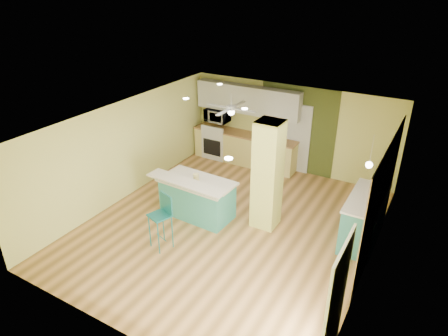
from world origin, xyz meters
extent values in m
cube|color=brown|center=(0.00, 0.00, -0.01)|extent=(6.00, 7.00, 0.01)
cube|color=white|center=(0.00, 0.00, 2.50)|extent=(6.00, 7.00, 0.01)
cube|color=#E6E67B|center=(0.00, 3.50, 1.25)|extent=(6.00, 0.01, 2.50)
cube|color=#E6E67B|center=(0.00, -3.50, 1.25)|extent=(6.00, 0.01, 2.50)
cube|color=#E6E67B|center=(-3.00, 0.00, 1.25)|extent=(0.01, 7.00, 2.50)
cube|color=#E6E67B|center=(3.00, 0.00, 1.25)|extent=(0.01, 7.00, 2.50)
cube|color=#84694B|center=(2.99, 0.60, 1.25)|extent=(0.02, 3.40, 2.50)
cube|color=#465220|center=(0.20, 3.49, 1.25)|extent=(2.20, 0.02, 2.50)
cube|color=silver|center=(0.20, 3.46, 1.00)|extent=(0.82, 0.05, 2.00)
cube|color=silver|center=(2.97, -2.30, 1.05)|extent=(0.04, 1.08, 2.10)
cube|color=#D2D763|center=(0.65, 0.50, 1.25)|extent=(0.55, 0.55, 2.50)
cube|color=#E8D779|center=(-1.30, 3.20, 0.45)|extent=(3.20, 0.60, 0.90)
cube|color=#9D6736|center=(-1.30, 3.20, 0.92)|extent=(3.25, 0.63, 0.04)
cube|color=silver|center=(-2.25, 3.20, 0.45)|extent=(0.76, 0.64, 0.90)
cube|color=black|center=(-2.25, 2.87, 0.42)|extent=(0.59, 0.02, 0.50)
cube|color=silver|center=(-2.25, 2.90, 0.99)|extent=(0.76, 0.06, 0.18)
cube|color=silver|center=(-1.30, 3.32, 1.95)|extent=(3.20, 0.34, 0.80)
imported|color=silver|center=(-2.25, 3.20, 1.35)|extent=(0.70, 0.48, 0.39)
cylinder|color=silver|center=(-1.10, 2.00, 2.30)|extent=(0.03, 0.03, 0.40)
cylinder|color=silver|center=(-1.10, 2.00, 2.10)|extent=(0.24, 0.24, 0.10)
sphere|color=white|center=(-1.10, 2.00, 1.98)|extent=(0.18, 0.18, 0.18)
cylinder|color=silver|center=(2.65, 0.75, 2.19)|extent=(0.01, 0.01, 0.62)
sphere|color=white|center=(2.65, 0.75, 1.88)|extent=(0.14, 0.14, 0.14)
cube|color=brown|center=(2.96, 0.80, 1.55)|extent=(0.03, 0.90, 0.70)
cube|color=teal|center=(-0.90, 0.03, 0.44)|extent=(1.68, 0.90, 0.87)
cube|color=silver|center=(-0.90, 0.03, 0.90)|extent=(1.78, 1.00, 0.05)
cube|color=teal|center=(-0.92, -0.35, 0.98)|extent=(1.86, 0.22, 0.13)
cube|color=silver|center=(-0.92, -0.35, 1.04)|extent=(2.00, 0.50, 0.04)
cylinder|color=teal|center=(-1.08, -1.49, 0.38)|extent=(0.03, 0.03, 0.76)
cylinder|color=teal|center=(-0.76, -1.60, 0.38)|extent=(0.03, 0.03, 0.76)
cylinder|color=teal|center=(-0.97, -1.17, 0.38)|extent=(0.03, 0.03, 0.76)
cylinder|color=teal|center=(-0.66, -1.28, 0.38)|extent=(0.03, 0.03, 0.76)
cube|color=teal|center=(-0.87, -1.38, 0.77)|extent=(0.51, 0.51, 0.03)
cube|color=teal|center=(-0.81, -1.21, 1.00)|extent=(0.39, 0.16, 0.42)
cube|color=teal|center=(2.70, 0.98, 0.50)|extent=(0.65, 1.57, 1.01)
cube|color=white|center=(2.70, 0.98, 1.03)|extent=(0.70, 1.64, 0.04)
imported|color=#332115|center=(-0.50, 3.13, 0.98)|extent=(0.40, 0.40, 0.08)
cylinder|color=yellow|center=(-0.91, 0.02, 1.01)|extent=(0.13, 0.13, 0.18)
camera|label=1|loc=(3.71, -6.66, 5.20)|focal=32.00mm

